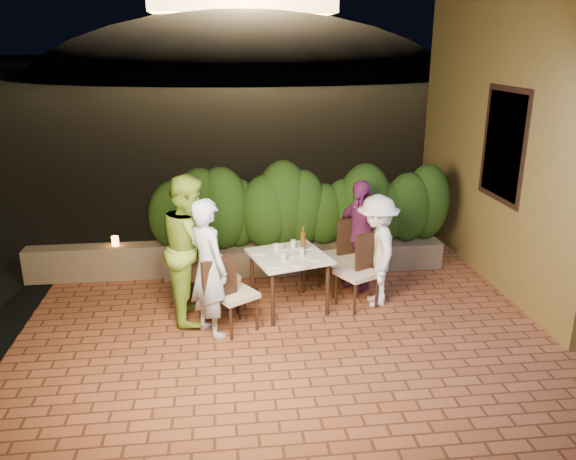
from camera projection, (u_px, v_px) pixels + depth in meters
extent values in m
plane|color=black|center=(317.00, 346.00, 6.49)|extent=(400.00, 400.00, 0.00)
cube|color=brown|center=(310.00, 329.00, 6.98)|extent=(7.00, 6.00, 0.15)
cube|color=olive|center=(545.00, 103.00, 7.99)|extent=(1.60, 5.00, 5.00)
cube|color=black|center=(506.00, 145.00, 7.59)|extent=(0.08, 1.00, 1.40)
cube|color=black|center=(505.00, 145.00, 7.59)|extent=(0.06, 1.15, 1.55)
cube|color=brown|center=(305.00, 256.00, 8.61)|extent=(4.20, 0.55, 0.40)
cube|color=brown|center=(103.00, 262.00, 8.25)|extent=(2.20, 0.30, 0.50)
ellipsoid|color=black|center=(246.00, 111.00, 64.51)|extent=(52.00, 40.00, 22.00)
cylinder|color=white|center=(274.00, 264.00, 6.81)|extent=(0.24, 0.24, 0.01)
cylinder|color=white|center=(259.00, 252.00, 7.21)|extent=(0.20, 0.20, 0.01)
cylinder|color=white|center=(313.00, 257.00, 7.03)|extent=(0.23, 0.23, 0.01)
cylinder|color=white|center=(304.00, 247.00, 7.40)|extent=(0.24, 0.24, 0.01)
cylinder|color=white|center=(288.00, 254.00, 7.13)|extent=(0.21, 0.21, 0.01)
cylinder|color=white|center=(302.00, 264.00, 6.83)|extent=(0.24, 0.24, 0.01)
cylinder|color=silver|center=(284.00, 257.00, 6.92)|extent=(0.06, 0.06, 0.11)
cylinder|color=silver|center=(277.00, 247.00, 7.25)|extent=(0.06, 0.06, 0.10)
cylinder|color=silver|center=(302.00, 252.00, 7.08)|extent=(0.06, 0.06, 0.11)
cylinder|color=silver|center=(293.00, 244.00, 7.34)|extent=(0.07, 0.07, 0.12)
imported|color=white|center=(278.00, 247.00, 7.35)|extent=(0.18, 0.18, 0.04)
imported|color=silver|center=(208.00, 268.00, 6.48)|extent=(0.68, 0.73, 1.67)
imported|color=#88B538|center=(191.00, 248.00, 6.88)|extent=(0.76, 0.95, 1.84)
imported|color=white|center=(377.00, 251.00, 7.30)|extent=(0.63, 1.00, 1.49)
imported|color=#7A286C|center=(360.00, 235.00, 7.78)|extent=(0.77, 0.99, 1.56)
cylinder|color=orange|center=(115.00, 241.00, 8.18)|extent=(0.10, 0.10, 0.14)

